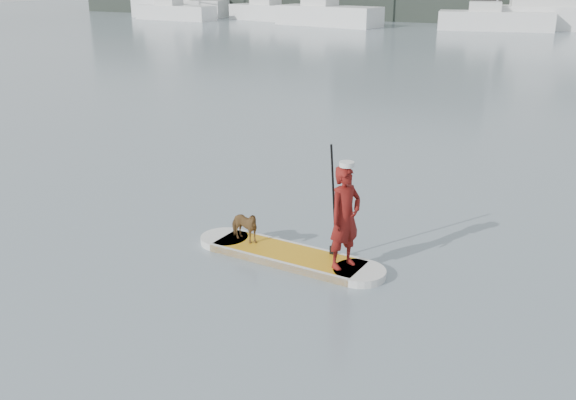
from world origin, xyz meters
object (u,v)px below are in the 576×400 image
at_px(sailboat_b, 272,11).
at_px(sailboat_a, 175,11).
at_px(motor_yacht_a, 559,6).
at_px(sailboat_d, 495,18).
at_px(sailboat_c, 328,14).
at_px(paddleboard, 288,255).
at_px(paddler, 345,217).
at_px(dog, 244,226).

bearing_deg(sailboat_b, sailboat_a, -147.65).
bearing_deg(motor_yacht_a, sailboat_d, -159.36).
relative_size(sailboat_b, sailboat_c, 0.99).
relative_size(paddleboard, sailboat_a, 0.31).
height_order(paddler, sailboat_b, sailboat_b).
relative_size(paddleboard, dog, 5.10).
height_order(paddleboard, dog, dog).
distance_m(paddleboard, sailboat_c, 44.69).
distance_m(sailboat_d, motor_yacht_a, 4.99).
bearing_deg(sailboat_d, paddler, -93.88).
bearing_deg(sailboat_d, motor_yacht_a, 21.92).
xyz_separation_m(sailboat_c, motor_yacht_a, (17.00, 4.24, 0.84)).
distance_m(paddler, sailboat_b, 50.75).
distance_m(dog, sailboat_a, 51.45).
bearing_deg(dog, paddleboard, -80.91).
distance_m(sailboat_a, sailboat_d, 27.79).
bearing_deg(dog, paddler, -80.91).
xyz_separation_m(sailboat_a, sailboat_b, (8.26, 3.11, 0.10)).
xyz_separation_m(sailboat_c, sailboat_d, (12.84, 1.64, -0.05)).
relative_size(paddler, motor_yacht_a, 0.14).
bearing_deg(sailboat_a, dog, -50.66).
height_order(paddleboard, sailboat_a, sailboat_a).
distance_m(sailboat_c, sailboat_d, 12.94).
bearing_deg(sailboat_b, sailboat_d, 7.58).
relative_size(paddleboard, paddler, 2.09).
bearing_deg(motor_yacht_a, sailboat_b, 171.57).
xyz_separation_m(dog, sailboat_a, (-30.58, 41.38, 0.36)).
relative_size(sailboat_d, motor_yacht_a, 1.12).
xyz_separation_m(paddler, sailboat_a, (-32.40, 41.54, -0.15)).
height_order(dog, motor_yacht_a, motor_yacht_a).
bearing_deg(sailboat_a, motor_yacht_a, 10.55).
bearing_deg(sailboat_c, sailboat_a, -169.46).
bearing_deg(sailboat_a, sailboat_d, 6.39).
relative_size(dog, motor_yacht_a, 0.06).
distance_m(sailboat_b, sailboat_c, 7.31).
xyz_separation_m(paddler, sailboat_b, (-24.14, 44.65, -0.05)).
xyz_separation_m(dog, sailboat_b, (-22.32, 44.49, 0.46)).
distance_m(paddler, dog, 1.90).
xyz_separation_m(sailboat_b, sailboat_c, (6.64, -3.05, 0.07)).
relative_size(paddleboard, motor_yacht_a, 0.30).
relative_size(paddler, sailboat_a, 0.15).
relative_size(paddler, sailboat_c, 0.13).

